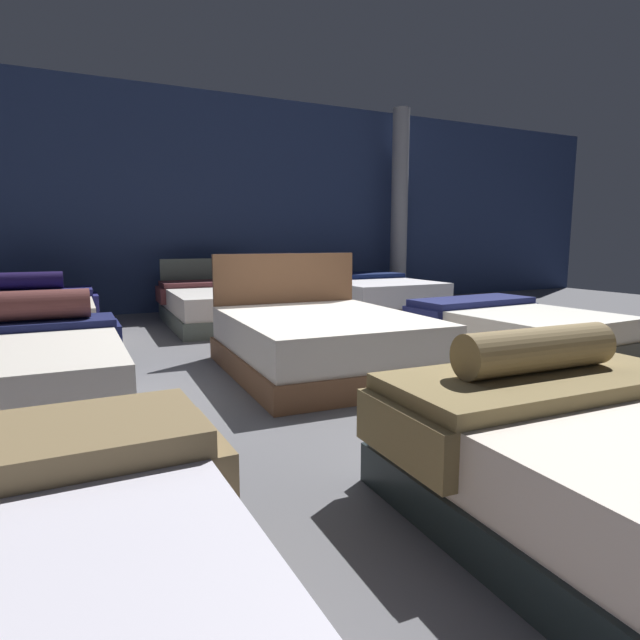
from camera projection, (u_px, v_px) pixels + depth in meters
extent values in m
cube|color=#5B5B60|center=(322.00, 375.00, 4.63)|extent=(18.00, 18.00, 0.02)
cube|color=navy|center=(189.00, 202.00, 8.52)|extent=(18.00, 0.06, 3.50)
cube|color=olive|center=(205.00, 473.00, 1.85)|extent=(0.09, 0.51, 0.32)
cube|color=olive|center=(538.00, 380.00, 2.50)|extent=(1.51, 0.72, 0.07)
cube|color=olive|center=(402.00, 435.00, 2.21)|extent=(0.10, 0.66, 0.23)
cylinder|color=olive|center=(536.00, 350.00, 2.50)|extent=(0.85, 0.25, 0.21)
cube|color=#2B3036|center=(8.00, 400.00, 3.59)|extent=(1.57, 2.02, 0.17)
cube|color=silver|center=(5.00, 367.00, 3.55)|extent=(1.50, 1.96, 0.30)
cube|color=#161A44|center=(12.00, 325.00, 4.16)|extent=(1.51, 0.54, 0.06)
cube|color=#161A44|center=(116.00, 335.00, 4.50)|extent=(0.07, 0.51, 0.22)
cylinder|color=brown|center=(10.00, 306.00, 4.10)|extent=(1.15, 0.26, 0.24)
cube|color=brown|center=(324.00, 361.00, 4.68)|extent=(1.71, 2.05, 0.21)
cube|color=silver|center=(324.00, 332.00, 4.65)|extent=(1.65, 1.99, 0.30)
cube|color=brown|center=(286.00, 303.00, 5.51)|extent=(1.52, 0.12, 1.02)
cube|color=#33342B|center=(517.00, 341.00, 5.66)|extent=(1.60, 2.06, 0.19)
cube|color=silver|center=(518.00, 322.00, 5.63)|extent=(1.54, 2.00, 0.22)
cube|color=navy|center=(472.00, 301.00, 6.18)|extent=(1.51, 0.66, 0.07)
cube|color=navy|center=(422.00, 317.00, 5.83)|extent=(0.10, 0.59, 0.18)
cube|color=navy|center=(516.00, 308.00, 6.57)|extent=(0.10, 0.59, 0.18)
cube|color=brown|center=(25.00, 335.00, 6.16)|extent=(1.62, 2.07, 0.12)
cube|color=silver|center=(23.00, 316.00, 6.13)|extent=(1.56, 2.00, 0.33)
cube|color=navy|center=(26.00, 293.00, 6.67)|extent=(1.56, 0.73, 0.09)
cube|color=navy|center=(95.00, 303.00, 7.03)|extent=(0.11, 0.69, 0.25)
cylinder|color=#1C1242|center=(25.00, 281.00, 6.65)|extent=(0.88, 0.24, 0.22)
cube|color=#4D5953|center=(224.00, 317.00, 7.28)|extent=(1.56, 2.22, 0.21)
cube|color=silver|center=(223.00, 300.00, 7.24)|extent=(1.50, 2.16, 0.27)
cube|color=#4D5953|center=(206.00, 287.00, 8.20)|extent=(1.37, 0.11, 0.87)
cube|color=brown|center=(211.00, 283.00, 7.88)|extent=(1.46, 0.69, 0.07)
cube|color=brown|center=(161.00, 295.00, 7.61)|extent=(0.10, 0.62, 0.22)
cube|color=brown|center=(259.00, 291.00, 8.19)|extent=(0.10, 0.62, 0.22)
cube|color=#503930|center=(373.00, 308.00, 8.29)|extent=(1.61, 2.03, 0.20)
cube|color=silver|center=(373.00, 291.00, 8.25)|extent=(1.55, 1.97, 0.33)
cube|color=#101C49|center=(353.00, 276.00, 8.77)|extent=(1.58, 0.74, 0.07)
cube|color=#101C49|center=(310.00, 288.00, 8.44)|extent=(0.08, 0.72, 0.28)
cube|color=#101C49|center=(394.00, 284.00, 9.14)|extent=(0.08, 0.72, 0.28)
cylinder|color=#99999E|center=(399.00, 207.00, 9.82)|extent=(0.31, 0.31, 3.50)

